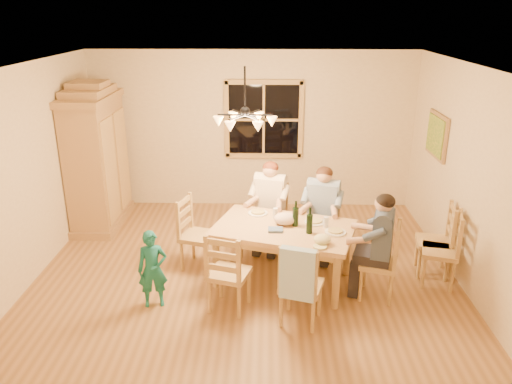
{
  "coord_description": "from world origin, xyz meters",
  "views": [
    {
      "loc": [
        0.28,
        -5.89,
        3.32
      ],
      "look_at": [
        0.13,
        0.1,
        1.11
      ],
      "focal_mm": 35.0,
      "sensor_mm": 36.0,
      "label": 1
    }
  ],
  "objects_px": {
    "chair_far_left": "(270,230)",
    "chair_far_right": "(321,237)",
    "chandelier": "(245,119)",
    "child": "(153,269)",
    "armoire": "(97,161)",
    "wine_bottle_b": "(310,220)",
    "chair_near_left": "(229,285)",
    "adult_plaid_man": "(323,202)",
    "dining_table": "(284,234)",
    "chair_spare_front": "(438,262)",
    "chair_spare_back": "(432,253)",
    "adult_slate_man": "(381,234)",
    "chair_near_right": "(301,297)",
    "wine_bottle_a": "(296,214)",
    "adult_woman": "(270,195)",
    "chair_end_left": "(199,246)",
    "chair_end_right": "(377,274)"
  },
  "relations": [
    {
      "from": "chandelier",
      "to": "wine_bottle_b",
      "type": "bearing_deg",
      "value": -25.1
    },
    {
      "from": "chair_near_left",
      "to": "adult_slate_man",
      "type": "xyz_separation_m",
      "value": [
        1.77,
        0.3,
        0.54
      ]
    },
    {
      "from": "dining_table",
      "to": "chair_near_right",
      "type": "xyz_separation_m",
      "value": [
        0.17,
        -0.89,
        -0.35
      ]
    },
    {
      "from": "armoire",
      "to": "adult_slate_man",
      "type": "relative_size",
      "value": 2.63
    },
    {
      "from": "chair_near_left",
      "to": "adult_woman",
      "type": "bearing_deg",
      "value": 90.0
    },
    {
      "from": "adult_slate_man",
      "to": "dining_table",
      "type": "bearing_deg",
      "value": 90.0
    },
    {
      "from": "adult_plaid_man",
      "to": "chair_spare_front",
      "type": "distance_m",
      "value": 1.67
    },
    {
      "from": "chair_near_left",
      "to": "chair_spare_back",
      "type": "height_order",
      "value": "same"
    },
    {
      "from": "chair_end_left",
      "to": "adult_slate_man",
      "type": "height_order",
      "value": "adult_slate_man"
    },
    {
      "from": "chair_far_left",
      "to": "adult_woman",
      "type": "bearing_deg",
      "value": -0.0
    },
    {
      "from": "chair_near_right",
      "to": "child",
      "type": "relative_size",
      "value": 1.04
    },
    {
      "from": "chair_near_left",
      "to": "adult_plaid_man",
      "type": "distance_m",
      "value": 1.86
    },
    {
      "from": "chair_far_right",
      "to": "chair_spare_back",
      "type": "height_order",
      "value": "same"
    },
    {
      "from": "chair_near_left",
      "to": "chair_near_right",
      "type": "height_order",
      "value": "same"
    },
    {
      "from": "armoire",
      "to": "adult_plaid_man",
      "type": "relative_size",
      "value": 2.63
    },
    {
      "from": "chair_far_left",
      "to": "chair_spare_back",
      "type": "xyz_separation_m",
      "value": [
        2.14,
        -0.66,
        0.0
      ]
    },
    {
      "from": "chair_spare_back",
      "to": "wine_bottle_a",
      "type": "bearing_deg",
      "value": 106.51
    },
    {
      "from": "chair_end_left",
      "to": "chair_spare_front",
      "type": "bearing_deg",
      "value": 100.12
    },
    {
      "from": "armoire",
      "to": "dining_table",
      "type": "bearing_deg",
      "value": -31.68
    },
    {
      "from": "adult_slate_man",
      "to": "chair_spare_back",
      "type": "bearing_deg",
      "value": -38.16
    },
    {
      "from": "chair_near_right",
      "to": "wine_bottle_b",
      "type": "distance_m",
      "value": 0.96
    },
    {
      "from": "chair_end_left",
      "to": "chair_near_right",
      "type": "bearing_deg",
      "value": 63.43
    },
    {
      "from": "chandelier",
      "to": "chair_near_right",
      "type": "xyz_separation_m",
      "value": [
        0.66,
        -1.09,
        -1.77
      ]
    },
    {
      "from": "chair_end_left",
      "to": "child",
      "type": "distance_m",
      "value": 1.05
    },
    {
      "from": "chair_near_left",
      "to": "chair_end_right",
      "type": "distance_m",
      "value": 1.8
    },
    {
      "from": "adult_slate_man",
      "to": "wine_bottle_a",
      "type": "bearing_deg",
      "value": 85.95
    },
    {
      "from": "chair_spare_front",
      "to": "chair_spare_back",
      "type": "height_order",
      "value": "same"
    },
    {
      "from": "chair_near_right",
      "to": "child",
      "type": "distance_m",
      "value": 1.74
    },
    {
      "from": "chair_near_left",
      "to": "chair_spare_back",
      "type": "distance_m",
      "value": 2.75
    },
    {
      "from": "chair_end_right",
      "to": "chair_near_left",
      "type": "bearing_deg",
      "value": 116.57
    },
    {
      "from": "chair_far_left",
      "to": "chair_far_right",
      "type": "height_order",
      "value": "same"
    },
    {
      "from": "armoire",
      "to": "chair_far_left",
      "type": "relative_size",
      "value": 2.32
    },
    {
      "from": "armoire",
      "to": "wine_bottle_b",
      "type": "xyz_separation_m",
      "value": [
        3.21,
        -1.97,
        -0.13
      ]
    },
    {
      "from": "armoire",
      "to": "wine_bottle_a",
      "type": "relative_size",
      "value": 6.97
    },
    {
      "from": "dining_table",
      "to": "chair_far_right",
      "type": "xyz_separation_m",
      "value": [
        0.55,
        0.67,
        -0.35
      ]
    },
    {
      "from": "adult_slate_man",
      "to": "chair_spare_front",
      "type": "xyz_separation_m",
      "value": [
        0.83,
        0.32,
        -0.54
      ]
    },
    {
      "from": "chair_far_right",
      "to": "adult_slate_man",
      "type": "distance_m",
      "value": 1.29
    },
    {
      "from": "dining_table",
      "to": "child",
      "type": "xyz_separation_m",
      "value": [
        -1.54,
        -0.6,
        -0.18
      ]
    },
    {
      "from": "chair_far_right",
      "to": "adult_slate_man",
      "type": "bearing_deg",
      "value": 136.64
    },
    {
      "from": "wine_bottle_a",
      "to": "armoire",
      "type": "bearing_deg",
      "value": 150.03
    },
    {
      "from": "child",
      "to": "chair_spare_front",
      "type": "distance_m",
      "value": 3.56
    },
    {
      "from": "chandelier",
      "to": "child",
      "type": "distance_m",
      "value": 2.08
    },
    {
      "from": "chair_far_right",
      "to": "chair_spare_front",
      "type": "xyz_separation_m",
      "value": [
        1.41,
        -0.7,
        0.0
      ]
    },
    {
      "from": "wine_bottle_b",
      "to": "chair_spare_back",
      "type": "relative_size",
      "value": 0.33
    },
    {
      "from": "chandelier",
      "to": "chair_far_right",
      "type": "xyz_separation_m",
      "value": [
        1.04,
        0.48,
        -1.77
      ]
    },
    {
      "from": "armoire",
      "to": "chair_far_left",
      "type": "xyz_separation_m",
      "value": [
        2.73,
        -0.9,
        -0.75
      ]
    },
    {
      "from": "armoire",
      "to": "chair_end_left",
      "type": "xyz_separation_m",
      "value": [
        1.77,
        -1.45,
        -0.75
      ]
    },
    {
      "from": "armoire",
      "to": "chair_near_left",
      "type": "bearing_deg",
      "value": -47.14
    },
    {
      "from": "adult_woman",
      "to": "wine_bottle_b",
      "type": "relative_size",
      "value": 2.65
    },
    {
      "from": "chair_near_left",
      "to": "adult_slate_man",
      "type": "bearing_deg",
      "value": 26.57
    }
  ]
}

